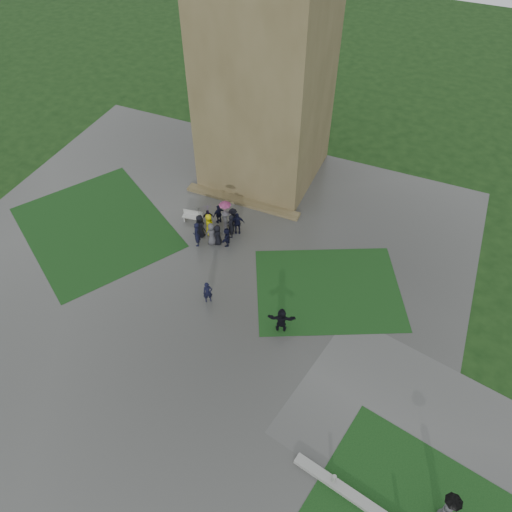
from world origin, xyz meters
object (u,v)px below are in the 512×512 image
at_px(tower, 266,62).
at_px(bench, 193,216).
at_px(pedestrian_mid, 208,292).
at_px(pedestrian_near, 281,320).
at_px(pedestrian_path, 448,509).

bearing_deg(tower, bench, -107.49).
relative_size(pedestrian_mid, pedestrian_near, 0.89).
bearing_deg(bench, pedestrian_near, -43.25).
distance_m(bench, pedestrian_path, 23.58).
height_order(bench, pedestrian_mid, pedestrian_mid).
distance_m(pedestrian_mid, pedestrian_path, 16.73).
xyz_separation_m(bench, pedestrian_path, (19.56, -13.14, 0.77)).
bearing_deg(pedestrian_mid, pedestrian_near, -39.39).
relative_size(bench, pedestrian_path, 0.66).
height_order(pedestrian_mid, pedestrian_path, pedestrian_path).
xyz_separation_m(pedestrian_mid, pedestrian_near, (4.90, -0.23, 0.09)).
relative_size(tower, bench, 11.92).
relative_size(bench, pedestrian_near, 0.85).
distance_m(pedestrian_near, pedestrian_path, 12.32).
xyz_separation_m(pedestrian_mid, pedestrian_path, (15.19, -6.99, 0.41)).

